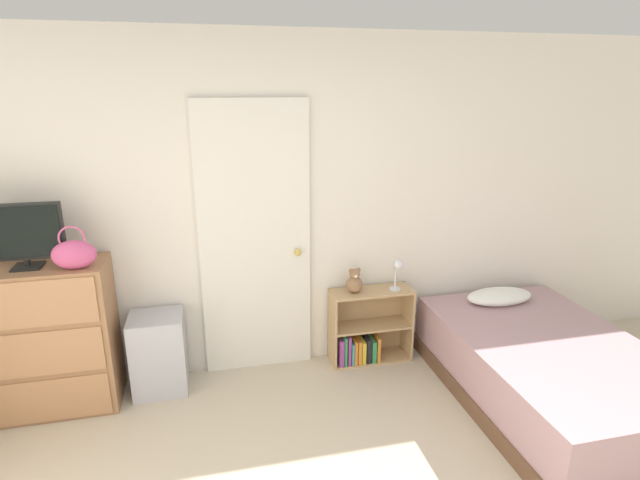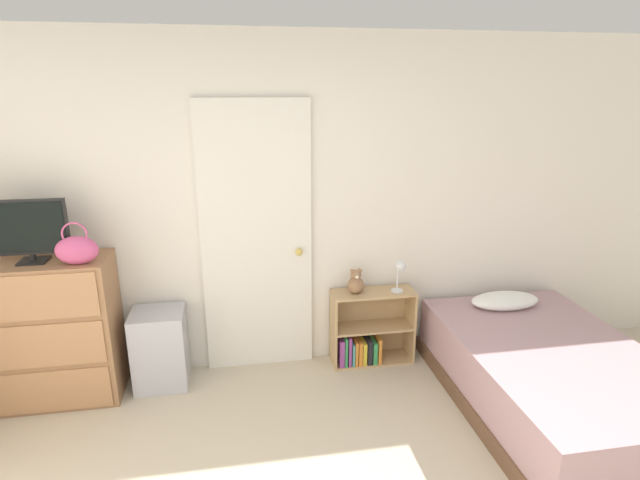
{
  "view_description": "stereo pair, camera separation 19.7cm",
  "coord_description": "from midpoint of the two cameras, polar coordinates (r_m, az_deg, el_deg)",
  "views": [
    {
      "loc": [
        -0.43,
        -1.35,
        2.16
      ],
      "look_at": [
        0.35,
        2.01,
        1.09
      ],
      "focal_mm": 28.0,
      "sensor_mm": 36.0,
      "label": 1
    },
    {
      "loc": [
        -0.24,
        -1.39,
        2.16
      ],
      "look_at": [
        0.35,
        2.01,
        1.09
      ],
      "focal_mm": 28.0,
      "sensor_mm": 36.0,
      "label": 2
    }
  ],
  "objects": [
    {
      "name": "bed",
      "position": [
        3.95,
        23.35,
        -13.55
      ],
      "size": [
        1.24,
        1.91,
        0.58
      ],
      "color": "brown",
      "rests_on": "ground_plane"
    },
    {
      "name": "dresser",
      "position": [
        3.97,
        -30.29,
        -9.76
      ],
      "size": [
        0.9,
        0.44,
        1.05
      ],
      "color": "#996B47",
      "rests_on": "ground_plane"
    },
    {
      "name": "wall_back",
      "position": [
        3.78,
        -7.67,
        3.46
      ],
      "size": [
        10.0,
        0.06,
        2.55
      ],
      "color": "silver",
      "rests_on": "ground_plane"
    },
    {
      "name": "bookshelf",
      "position": [
        4.14,
        3.73,
        -10.61
      ],
      "size": [
        0.66,
        0.24,
        0.61
      ],
      "color": "tan",
      "rests_on": "ground_plane"
    },
    {
      "name": "desk_lamp",
      "position": [
        3.95,
        7.47,
        -3.29
      ],
      "size": [
        0.1,
        0.1,
        0.26
      ],
      "color": "silver",
      "rests_on": "bookshelf"
    },
    {
      "name": "storage_bin",
      "position": [
        3.95,
        -19.34,
        -12.1
      ],
      "size": [
        0.38,
        0.34,
        0.59
      ],
      "color": "#ADADB7",
      "rests_on": "ground_plane"
    },
    {
      "name": "handbag",
      "position": [
        3.56,
        -27.75,
        -1.45
      ],
      "size": [
        0.27,
        0.13,
        0.29
      ],
      "color": "#C64C7F",
      "rests_on": "dresser"
    },
    {
      "name": "tv",
      "position": [
        3.71,
        -32.22,
        0.51
      ],
      "size": [
        0.49,
        0.16,
        0.42
      ],
      "color": "black",
      "rests_on": "dresser"
    },
    {
      "name": "teddy_bear",
      "position": [
        3.91,
        2.51,
        -4.83
      ],
      "size": [
        0.13,
        0.13,
        0.2
      ],
      "color": "#8C6647",
      "rests_on": "bookshelf"
    },
    {
      "name": "door_closed",
      "position": [
        3.79,
        -8.89,
        -0.22
      ],
      "size": [
        0.83,
        0.09,
        2.09
      ],
      "color": "silver",
      "rests_on": "ground_plane"
    }
  ]
}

